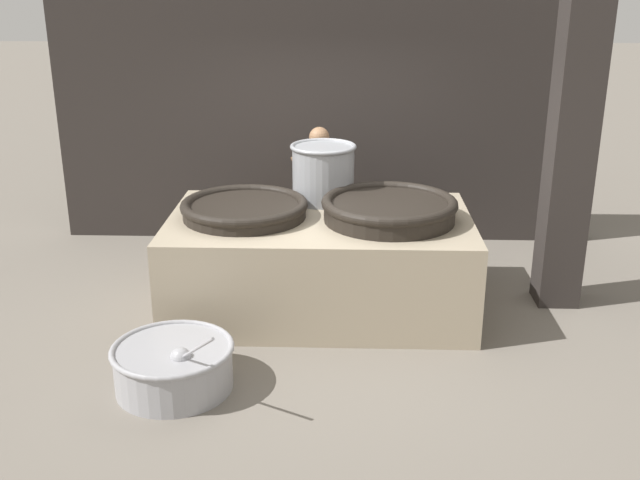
% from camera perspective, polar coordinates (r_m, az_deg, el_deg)
% --- Properties ---
extents(ground_plane, '(60.00, 60.00, 0.00)m').
position_cam_1_polar(ground_plane, '(7.56, 0.00, -5.06)').
color(ground_plane, slate).
extents(back_wall, '(6.53, 0.24, 3.31)m').
position_cam_1_polar(back_wall, '(9.16, 0.47, 10.22)').
color(back_wall, '#2D2826').
rests_on(back_wall, ground_plane).
extents(support_pillar, '(0.40, 0.40, 3.31)m').
position_cam_1_polar(support_pillar, '(7.56, 18.63, 7.13)').
color(support_pillar, '#2D2826').
rests_on(support_pillar, ground_plane).
extents(hearth_platform, '(2.92, 1.77, 0.94)m').
position_cam_1_polar(hearth_platform, '(7.38, 0.00, -1.73)').
color(hearth_platform, tan).
rests_on(hearth_platform, ground_plane).
extents(giant_wok_near, '(1.23, 1.23, 0.17)m').
position_cam_1_polar(giant_wok_near, '(7.23, -5.78, 2.43)').
color(giant_wok_near, black).
rests_on(giant_wok_near, hearth_platform).
extents(giant_wok_far, '(1.29, 1.29, 0.22)m').
position_cam_1_polar(giant_wok_far, '(7.12, 5.30, 2.42)').
color(giant_wok_far, black).
rests_on(giant_wok_far, hearth_platform).
extents(stock_pot, '(0.67, 0.67, 0.59)m').
position_cam_1_polar(stock_pot, '(7.65, 0.24, 5.21)').
color(stock_pot, gray).
rests_on(stock_pot, hearth_platform).
extents(cook, '(0.43, 0.63, 1.60)m').
position_cam_1_polar(cook, '(8.34, -0.12, 3.67)').
color(cook, '#8C6647').
rests_on(cook, ground_plane).
extents(prep_bowl_vegetables, '(0.99, 1.14, 0.79)m').
position_cam_1_polar(prep_bowl_vegetables, '(6.18, -11.10, -9.30)').
color(prep_bowl_vegetables, '#9E9EA3').
rests_on(prep_bowl_vegetables, ground_plane).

